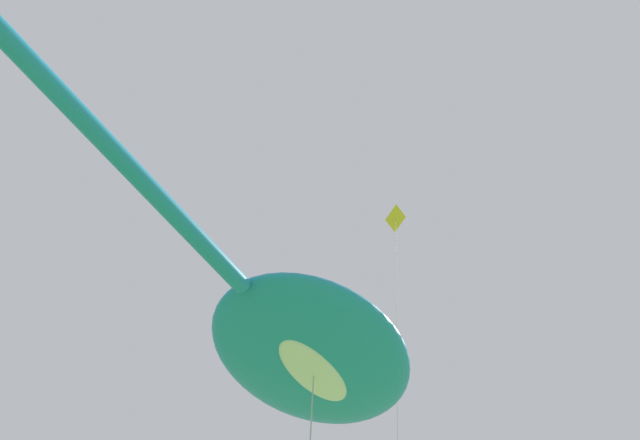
# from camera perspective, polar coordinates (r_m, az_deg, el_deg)

# --- Properties ---
(big_show_kite) EXTENTS (11.04, 5.57, 11.19)m
(big_show_kite) POSITION_cam_1_polar(r_m,az_deg,el_deg) (13.73, -0.98, -10.54)
(big_show_kite) COLOR #1E8CBF
(big_show_kite) RESTS_ON ground
(small_kite_diamond_red) EXTENTS (1.36, 2.23, 24.90)m
(small_kite_diamond_red) POSITION_cam_1_polar(r_m,az_deg,el_deg) (27.90, 6.20, -2.96)
(small_kite_diamond_red) COLOR yellow
(small_kite_diamond_red) RESTS_ON ground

